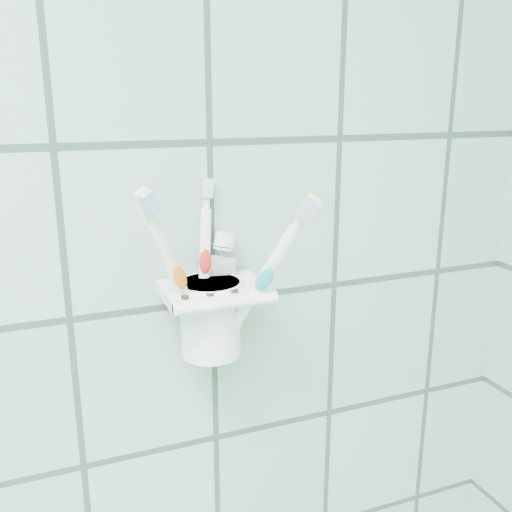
% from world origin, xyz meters
% --- Properties ---
extents(holder_bracket, '(0.11, 0.10, 0.03)m').
position_xyz_m(holder_bracket, '(0.65, 1.15, 1.28)').
color(holder_bracket, white).
rests_on(holder_bracket, wall_back).
extents(cup, '(0.08, 0.08, 0.09)m').
position_xyz_m(cup, '(0.64, 1.16, 1.25)').
color(cup, white).
rests_on(cup, holder_bracket).
extents(toothbrush_pink, '(0.08, 0.06, 0.21)m').
position_xyz_m(toothbrush_pink, '(0.64, 1.15, 1.32)').
color(toothbrush_pink, white).
rests_on(toothbrush_pink, cup).
extents(toothbrush_blue, '(0.03, 0.04, 0.19)m').
position_xyz_m(toothbrush_blue, '(0.63, 1.16, 1.31)').
color(toothbrush_blue, white).
rests_on(toothbrush_blue, cup).
extents(toothbrush_orange, '(0.08, 0.09, 0.21)m').
position_xyz_m(toothbrush_orange, '(0.65, 1.15, 1.32)').
color(toothbrush_orange, white).
rests_on(toothbrush_orange, cup).
extents(toothpaste_tube, '(0.05, 0.03, 0.13)m').
position_xyz_m(toothpaste_tube, '(0.65, 1.17, 1.29)').
color(toothpaste_tube, silver).
rests_on(toothpaste_tube, cup).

